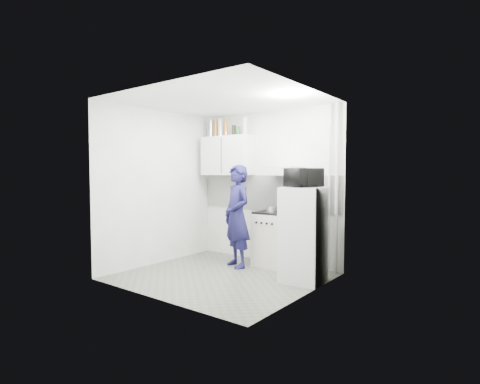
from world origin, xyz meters
The scene contains 24 objects.
floor centered at (0.00, 0.00, 0.00)m, with size 2.80×2.80×0.00m, color #5C5D4F.
ceiling centered at (0.00, 0.00, 2.60)m, with size 2.80×2.80×0.00m, color white.
wall_back centered at (0.00, 1.25, 1.30)m, with size 2.80×2.80×0.00m, color white.
wall_left centered at (-1.40, 0.00, 1.30)m, with size 2.60×2.60×0.00m, color white.
wall_right centered at (1.40, 0.00, 1.30)m, with size 2.60×2.60×0.00m, color white.
person centered at (-0.16, 0.60, 0.84)m, with size 0.61×0.40×1.67m, color #15133D.
stove centered at (0.29, 1.00, 0.44)m, with size 0.54×0.54×0.87m, color beige.
fridge centered at (1.10, 0.49, 0.67)m, with size 0.56×0.56×1.34m, color silver.
stove_top centered at (0.29, 1.00, 0.89)m, with size 0.52×0.52×0.03m, color black.
saucepan centered at (0.28, 0.94, 0.95)m, with size 0.16×0.16×0.09m, color silver.
microwave centered at (1.10, 0.49, 1.47)m, with size 0.33×0.48×0.27m, color black.
bottle_a centered at (-1.15, 1.07, 2.37)m, with size 0.08×0.08×0.33m, color silver.
bottle_b centered at (-1.04, 1.07, 2.35)m, with size 0.08×0.08×0.30m, color brown.
bottle_c centered at (-0.92, 1.07, 2.36)m, with size 0.08×0.08×0.33m, color #B2B7BC.
bottle_d centered at (-0.79, 1.07, 2.35)m, with size 0.07×0.07×0.29m, color brown.
canister_a centered at (-0.60, 1.07, 2.29)m, with size 0.08×0.08×0.19m, color black.
canister_b centered at (-0.51, 1.07, 2.28)m, with size 0.08×0.08×0.16m, color #144C1E.
bottle_e centered at (-0.35, 1.07, 2.35)m, with size 0.08×0.08×0.31m, color #B2B7BC.
upper_cabinet centered at (-0.75, 1.07, 1.85)m, with size 1.00×0.35×0.70m, color silver.
range_hood centered at (0.45, 1.00, 1.57)m, with size 0.60×0.50×0.14m, color beige.
backsplash centered at (0.00, 1.24, 1.20)m, with size 2.74×0.03×0.60m, color white.
pipe_a centered at (1.30, 1.17, 1.30)m, with size 0.05×0.05×2.60m, color beige.
pipe_b centered at (1.18, 1.17, 1.30)m, with size 0.04×0.04×2.60m, color beige.
ceiling_spot_fixture centered at (1.00, 0.20, 2.57)m, with size 0.10×0.10×0.02m, color white.
Camera 1 is at (3.55, -4.21, 1.55)m, focal length 28.00 mm.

